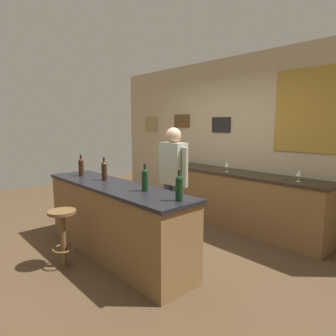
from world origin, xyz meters
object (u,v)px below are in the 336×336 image
object	(u,v)px
coffee_mug	(183,161)
wine_bottle_a	(81,167)
wine_bottle_d	(179,187)
wine_glass_a	(227,165)
wine_bottle_b	(104,170)
bar_stool	(63,229)
wine_bottle_c	(145,179)
wine_glass_b	(299,174)
bartender	(173,178)

from	to	relation	value
coffee_mug	wine_bottle_a	bearing A→B (deg)	-88.79
wine_bottle_d	wine_glass_a	distance (m)	2.09
wine_bottle_a	wine_bottle_d	size ratio (longest dim) A/B	1.00
wine_bottle_b	bar_stool	bearing A→B (deg)	-74.38
bar_stool	coffee_mug	distance (m)	2.87
wine_bottle_c	wine_bottle_d	bearing A→B (deg)	-1.48
wine_bottle_b	wine_bottle_d	size ratio (longest dim) A/B	1.00
bar_stool	wine_glass_a	bearing A→B (deg)	81.41
coffee_mug	wine_bottle_c	bearing A→B (deg)	-55.09
wine_bottle_c	coffee_mug	distance (m)	2.48
wine_bottle_c	wine_glass_b	size ratio (longest dim) A/B	1.97
wine_bottle_d	wine_glass_b	distance (m)	1.95
coffee_mug	wine_bottle_d	bearing A→B (deg)	-45.92
wine_bottle_d	bartender	bearing A→B (deg)	139.71
wine_bottle_c	wine_glass_b	xyz separation A→B (m)	(0.88, 1.91, -0.05)
wine_glass_a	coffee_mug	size ratio (longest dim) A/B	1.24
bar_stool	wine_glass_b	bearing A→B (deg)	59.16
bartender	wine_bottle_d	distance (m)	1.12
wine_bottle_d	wine_glass_a	size ratio (longest dim) A/B	1.97
bar_stool	wine_bottle_d	world-z (taller)	wine_bottle_d
wine_bottle_d	coffee_mug	bearing A→B (deg)	134.08
bartender	wine_bottle_b	size ratio (longest dim) A/B	5.29
bartender	wine_bottle_c	bearing A→B (deg)	-67.90
bartender	coffee_mug	distance (m)	1.74
bar_stool	wine_bottle_d	xyz separation A→B (m)	(1.24, 0.68, 0.60)
bartender	wine_glass_a	world-z (taller)	bartender
bartender	bar_stool	world-z (taller)	bartender
bar_stool	wine_bottle_c	world-z (taller)	wine_bottle_c
bartender	wine_bottle_c	world-z (taller)	bartender
bar_stool	wine_bottle_a	xyz separation A→B (m)	(-0.70, 0.60, 0.60)
wine_glass_a	wine_bottle_b	bearing A→B (deg)	-106.85
wine_bottle_b	coffee_mug	world-z (taller)	wine_bottle_b
wine_bottle_d	wine_glass_a	world-z (taller)	wine_bottle_d
wine_glass_a	wine_bottle_c	bearing A→B (deg)	-81.56
coffee_mug	bar_stool	bearing A→B (deg)	-74.68
bar_stool	wine_bottle_b	world-z (taller)	wine_bottle_b
wine_bottle_c	coffee_mug	size ratio (longest dim) A/B	2.45
wine_bottle_a	wine_glass_a	bearing A→B (deg)	61.27
bartender	coffee_mug	world-z (taller)	bartender
bar_stool	wine_bottle_b	xyz separation A→B (m)	(-0.19, 0.67, 0.60)
bar_stool	coffee_mug	world-z (taller)	coffee_mug
wine_bottle_b	wine_bottle_d	world-z (taller)	same
wine_bottle_c	coffee_mug	bearing A→B (deg)	124.91
wine_bottle_a	wine_glass_a	size ratio (longest dim) A/B	1.97
wine_bottle_c	wine_glass_a	xyz separation A→B (m)	(-0.28, 1.89, -0.05)
wine_glass_b	wine_glass_a	bearing A→B (deg)	-179.26
wine_glass_a	coffee_mug	world-z (taller)	wine_glass_a
bartender	wine_bottle_b	xyz separation A→B (m)	(-0.57, -0.72, 0.12)
bar_stool	wine_bottle_d	size ratio (longest dim) A/B	2.22
bartender	wine_bottle_c	xyz separation A→B (m)	(0.29, -0.71, 0.12)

